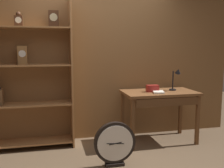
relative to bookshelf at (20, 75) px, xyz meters
The scene contains 7 objects.
back_wood_panel 1.19m from the bookshelf, ahead, with size 4.80×0.05×2.60m, color brown.
bookshelf is the anchor object (origin of this frame).
workbench 2.16m from the bookshelf, ahead, with size 1.15×0.65×0.82m.
desk_lamp 2.41m from the bookshelf, ahead, with size 0.17×0.17×0.36m.
toolbox_small 2.02m from the bookshelf, ahead, with size 0.19×0.11×0.10m, color maroon.
open_repair_manual 2.09m from the bookshelf, ahead, with size 0.16×0.22×0.03m, color silver.
round_clock_large 1.73m from the bookshelf, 37.69° to the right, with size 0.54×0.11×0.58m.
Camera 1 is at (-0.70, -2.86, 1.51)m, focal length 41.60 mm.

